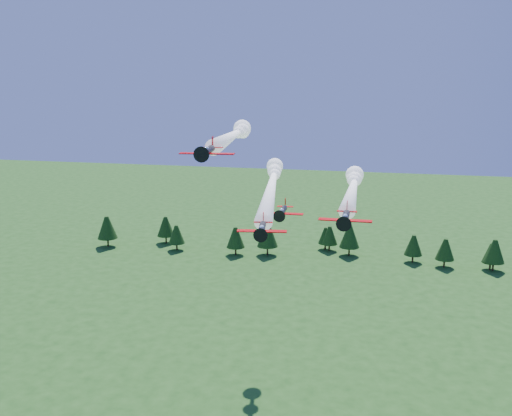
% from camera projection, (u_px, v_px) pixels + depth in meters
% --- Properties ---
extents(plane_lead, '(13.53, 59.54, 3.70)m').
position_uv_depth(plane_lead, '(272.00, 183.00, 107.23)').
color(plane_lead, black).
rests_on(plane_lead, ground).
extents(plane_left, '(9.74, 43.42, 3.70)m').
position_uv_depth(plane_left, '(233.00, 135.00, 106.89)').
color(plane_left, black).
rests_on(plane_left, ground).
extents(plane_right, '(7.65, 43.46, 3.70)m').
position_uv_depth(plane_right, '(353.00, 187.00, 105.06)').
color(plane_right, black).
rests_on(plane_right, ground).
extents(plane_slot, '(6.95, 7.57, 2.45)m').
position_uv_depth(plane_slot, '(282.00, 211.00, 93.07)').
color(plane_slot, black).
rests_on(plane_slot, ground).
extents(treeline, '(169.08, 20.67, 11.30)m').
position_uv_depth(treeline, '(340.00, 239.00, 194.55)').
color(treeline, '#382314').
rests_on(treeline, ground).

